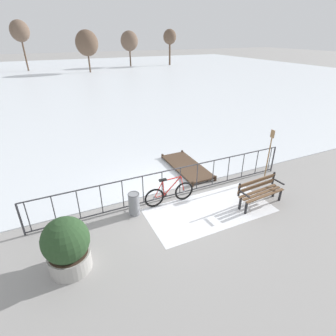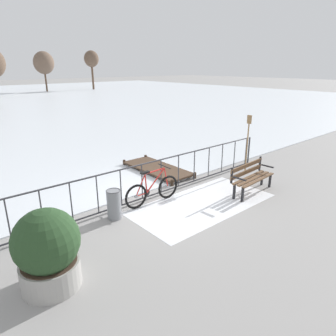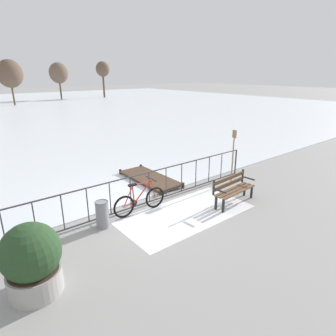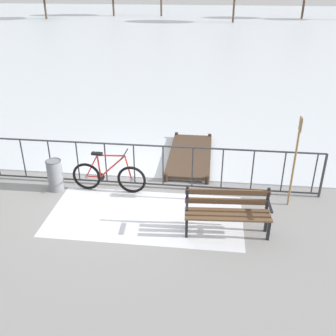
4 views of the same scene
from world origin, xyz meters
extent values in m
plane|color=gray|center=(0.00, 0.00, 0.00)|extent=(160.00, 160.00, 0.00)
cube|color=white|center=(0.78, -1.20, 0.00)|extent=(3.97, 1.94, 0.01)
cylinder|color=#38383D|center=(0.00, 0.00, 1.05)|extent=(9.00, 0.04, 0.04)
cylinder|color=#38383D|center=(0.00, 0.00, 0.08)|extent=(9.00, 0.04, 0.04)
cylinder|color=#38383D|center=(4.50, 0.00, 0.53)|extent=(0.06, 0.06, 1.05)
cylinder|color=#38383D|center=(-3.66, 0.00, 0.57)|extent=(0.03, 0.03, 0.97)
cylinder|color=#38383D|center=(-2.99, 0.00, 0.57)|extent=(0.03, 0.03, 0.97)
cylinder|color=#38383D|center=(-2.33, 0.00, 0.57)|extent=(0.03, 0.03, 0.97)
cylinder|color=#38383D|center=(-1.66, 0.00, 0.57)|extent=(0.03, 0.03, 0.97)
cylinder|color=#38383D|center=(-1.00, 0.00, 0.57)|extent=(0.03, 0.03, 0.97)
cylinder|color=#38383D|center=(-0.33, 0.00, 0.57)|extent=(0.03, 0.03, 0.97)
cylinder|color=#38383D|center=(0.33, 0.00, 0.57)|extent=(0.03, 0.03, 0.97)
cylinder|color=#38383D|center=(1.00, 0.00, 0.57)|extent=(0.03, 0.03, 0.97)
cylinder|color=#38383D|center=(1.66, 0.00, 0.57)|extent=(0.03, 0.03, 0.97)
cylinder|color=#38383D|center=(2.33, 0.00, 0.57)|extent=(0.03, 0.03, 0.97)
cylinder|color=#38383D|center=(2.99, 0.00, 0.57)|extent=(0.03, 0.03, 0.97)
cylinder|color=#38383D|center=(3.66, 0.00, 0.57)|extent=(0.03, 0.03, 0.97)
cylinder|color=#38383D|center=(4.32, 0.00, 0.57)|extent=(0.03, 0.03, 0.97)
torus|color=black|center=(-0.72, -0.27, 0.33)|extent=(0.66, 0.08, 0.66)
cylinder|color=gray|center=(-0.72, -0.27, 0.33)|extent=(0.08, 0.06, 0.08)
torus|color=black|center=(0.33, -0.30, 0.33)|extent=(0.66, 0.08, 0.66)
cylinder|color=gray|center=(0.33, -0.30, 0.33)|extent=(0.08, 0.06, 0.08)
cylinder|color=red|center=(-0.41, -0.28, 0.62)|extent=(0.08, 0.04, 0.53)
cylinder|color=red|center=(-0.09, -0.29, 0.63)|extent=(0.61, 0.06, 0.59)
cylinder|color=red|center=(-0.12, -0.29, 0.90)|extent=(0.63, 0.06, 0.07)
cylinder|color=red|center=(-0.56, -0.27, 0.34)|extent=(0.34, 0.04, 0.05)
cylinder|color=red|center=(-0.58, -0.27, 0.61)|extent=(0.32, 0.04, 0.56)
cylinder|color=red|center=(0.26, -0.30, 0.62)|extent=(0.16, 0.04, 0.59)
cube|color=black|center=(-0.43, -0.28, 0.92)|extent=(0.24, 0.11, 0.05)
cylinder|color=black|center=(0.20, -0.30, 0.96)|extent=(0.05, 0.52, 0.03)
cylinder|color=black|center=(-0.39, -0.28, 0.35)|extent=(0.18, 0.03, 0.18)
cube|color=brown|center=(2.41, -1.48, 0.44)|extent=(1.60, 0.21, 0.04)
cube|color=brown|center=(2.42, -1.64, 0.44)|extent=(1.60, 0.21, 0.04)
cube|color=brown|center=(2.44, -1.79, 0.44)|extent=(1.60, 0.21, 0.04)
cube|color=brown|center=(2.41, -1.39, 0.58)|extent=(1.60, 0.16, 0.12)
cube|color=brown|center=(2.41, -1.39, 0.78)|extent=(1.60, 0.16, 0.12)
cube|color=black|center=(3.19, -1.72, 0.22)|extent=(0.05, 0.06, 0.44)
cube|color=black|center=(3.17, -1.45, 0.22)|extent=(0.05, 0.06, 0.44)
cube|color=black|center=(3.17, -1.34, 0.67)|extent=(0.05, 0.05, 0.45)
cube|color=black|center=(3.18, -1.59, 0.64)|extent=(0.07, 0.40, 0.04)
cube|color=black|center=(1.68, -1.82, 0.22)|extent=(0.05, 0.06, 0.44)
cube|color=black|center=(1.66, -1.56, 0.22)|extent=(0.05, 0.06, 0.44)
cube|color=black|center=(1.65, -1.44, 0.67)|extent=(0.05, 0.05, 0.45)
cube|color=black|center=(1.67, -1.69, 0.64)|extent=(0.07, 0.40, 0.04)
cylinder|color=#9E9B96|center=(-3.49, -1.74, 0.23)|extent=(0.97, 0.97, 0.46)
cylinder|color=#38281E|center=(-3.49, -1.74, 0.47)|extent=(0.89, 0.89, 0.02)
sphere|color=#264223|center=(-3.49, -1.74, 0.86)|extent=(1.07, 1.07, 1.07)
cylinder|color=gray|center=(-1.43, -0.36, 0.36)|extent=(0.34, 0.34, 0.72)
torus|color=#494A4E|center=(-1.43, -0.36, 0.72)|extent=(0.35, 0.35, 0.02)
cylinder|color=#937047|center=(3.76, -0.42, 0.85)|extent=(0.04, 0.04, 1.70)
cube|color=#937047|center=(3.76, -0.42, 1.84)|extent=(0.03, 0.16, 0.28)
cube|color=#4C3828|center=(1.51, 1.64, 0.12)|extent=(1.10, 2.68, 0.06)
cylinder|color=#35271C|center=(1.01, 0.30, 0.10)|extent=(0.10, 0.10, 0.20)
cylinder|color=#35271C|center=(2.00, 0.30, 0.10)|extent=(0.10, 0.10, 0.20)
cylinder|color=#35271C|center=(1.01, 2.98, 0.10)|extent=(0.10, 0.10, 0.20)
cylinder|color=#35271C|center=(2.00, 2.98, 0.10)|extent=(0.10, 0.10, 0.20)
cylinder|color=brown|center=(17.87, 37.42, 1.89)|extent=(0.30, 0.30, 3.78)
ellipsoid|color=brown|center=(17.87, 37.42, 4.42)|extent=(2.14, 2.14, 2.35)
cylinder|color=brown|center=(11.10, 38.28, 1.51)|extent=(0.23, 0.23, 3.02)
ellipsoid|color=brown|center=(11.10, 38.28, 3.84)|extent=(2.73, 2.73, 3.01)
camera|label=1|loc=(-3.35, -6.86, 5.01)|focal=28.39mm
camera|label=2|loc=(-4.77, -6.21, 3.53)|focal=32.53mm
camera|label=3|loc=(-4.31, -6.66, 3.90)|focal=30.52mm
camera|label=4|loc=(2.04, -7.80, 4.48)|focal=41.57mm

